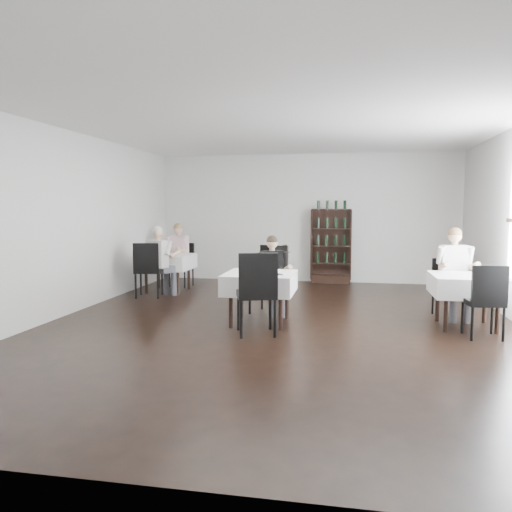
{
  "coord_description": "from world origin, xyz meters",
  "views": [
    {
      "loc": [
        1.0,
        -7.3,
        1.74
      ],
      "look_at": [
        -0.4,
        0.2,
        1.0
      ],
      "focal_mm": 35.0,
      "sensor_mm": 36.0,
      "label": 1
    }
  ],
  "objects": [
    {
      "name": "room_shell",
      "position": [
        0.0,
        0.0,
        1.5
      ],
      "size": [
        9.0,
        9.0,
        9.0
      ],
      "color": "black",
      "rests_on": "ground"
    },
    {
      "name": "wine_shelf",
      "position": [
        0.6,
        4.31,
        0.85
      ],
      "size": [
        0.9,
        0.28,
        1.75
      ],
      "color": "black",
      "rests_on": "ground"
    },
    {
      "name": "main_table",
      "position": [
        -0.3,
        0.0,
        0.62
      ],
      "size": [
        1.03,
        1.03,
        0.77
      ],
      "color": "black",
      "rests_on": "ground"
    },
    {
      "name": "left_table",
      "position": [
        -2.7,
        2.5,
        0.62
      ],
      "size": [
        0.98,
        0.98,
        0.77
      ],
      "color": "black",
      "rests_on": "ground"
    },
    {
      "name": "right_table",
      "position": [
        2.7,
        0.3,
        0.62
      ],
      "size": [
        0.98,
        0.98,
        0.77
      ],
      "color": "black",
      "rests_on": "ground"
    },
    {
      "name": "potted_tree",
      "position": [
        -0.68,
        4.2,
        0.46
      ],
      "size": [
        0.89,
        0.79,
        0.93
      ],
      "primitive_type": "imported",
      "rotation": [
        0.0,
        0.0,
        -0.08
      ],
      "color": "#236020",
      "rests_on": "ground"
    },
    {
      "name": "main_chair_far",
      "position": [
        -0.28,
        0.85,
        0.64
      ],
      "size": [
        0.64,
        0.64,
        1.11
      ],
      "color": "black",
      "rests_on": "ground"
    },
    {
      "name": "main_chair_near",
      "position": [
        -0.21,
        -0.73,
        0.66
      ],
      "size": [
        0.66,
        0.66,
        1.15
      ],
      "color": "black",
      "rests_on": "ground"
    },
    {
      "name": "left_chair_far",
      "position": [
        -2.63,
        3.27,
        0.55
      ],
      "size": [
        0.51,
        0.51,
        0.96
      ],
      "color": "black",
      "rests_on": "ground"
    },
    {
      "name": "left_chair_near",
      "position": [
        -2.81,
        1.72,
        0.61
      ],
      "size": [
        0.57,
        0.57,
        1.07
      ],
      "color": "black",
      "rests_on": "ground"
    },
    {
      "name": "right_chair_far",
      "position": [
        2.57,
        1.09,
        0.53
      ],
      "size": [
        0.45,
        0.46,
        0.92
      ],
      "color": "black",
      "rests_on": "ground"
    },
    {
      "name": "right_chair_near",
      "position": [
        2.8,
        -0.35,
        0.57
      ],
      "size": [
        0.5,
        0.5,
        1.0
      ],
      "color": "black",
      "rests_on": "ground"
    },
    {
      "name": "diner_main",
      "position": [
        -0.2,
        0.67,
        0.75
      ],
      "size": [
        0.58,
        0.61,
        1.29
      ],
      "color": "#404048",
      "rests_on": "ground"
    },
    {
      "name": "diner_left_far",
      "position": [
        -2.7,
        3.06,
        0.82
      ],
      "size": [
        0.59,
        0.63,
        1.41
      ],
      "color": "#404048",
      "rests_on": "ground"
    },
    {
      "name": "diner_left_near",
      "position": [
        -2.59,
        1.84,
        0.81
      ],
      "size": [
        0.6,
        0.64,
        1.4
      ],
      "color": "#404048",
      "rests_on": "ground"
    },
    {
      "name": "diner_right_far",
      "position": [
        2.64,
        0.86,
        0.83
      ],
      "size": [
        0.57,
        0.59,
        1.44
      ],
      "color": "#404048",
      "rests_on": "ground"
    },
    {
      "name": "plate_far",
      "position": [
        -0.18,
        0.15,
        0.79
      ],
      "size": [
        0.32,
        0.32,
        0.08
      ],
      "color": "white",
      "rests_on": "main_table"
    },
    {
      "name": "plate_near",
      "position": [
        -0.22,
        -0.22,
        0.79
      ],
      "size": [
        0.23,
        0.23,
        0.07
      ],
      "color": "white",
      "rests_on": "main_table"
    },
    {
      "name": "pilsner_dark",
      "position": [
        -0.54,
        -0.09,
        0.88
      ],
      "size": [
        0.07,
        0.07,
        0.28
      ],
      "color": "black",
      "rests_on": "main_table"
    },
    {
      "name": "pilsner_lager",
      "position": [
        -0.44,
        0.12,
        0.87
      ],
      "size": [
        0.06,
        0.06,
        0.26
      ],
      "color": "gold",
      "rests_on": "main_table"
    },
    {
      "name": "coke_bottle",
      "position": [
        -0.4,
        0.06,
        0.86
      ],
      "size": [
        0.06,
        0.06,
        0.23
      ],
      "color": "silver",
      "rests_on": "main_table"
    },
    {
      "name": "napkin_cutlery",
      "position": [
        -0.04,
        -0.16,
        0.78
      ],
      "size": [
        0.22,
        0.21,
        0.02
      ],
      "color": "black",
      "rests_on": "main_table"
    },
    {
      "name": "pepper_mill",
      "position": [
        2.88,
        0.44,
        0.82
      ],
      "size": [
        0.04,
        0.04,
        0.1
      ],
      "primitive_type": "cylinder",
      "rotation": [
        0.0,
        0.0,
        -0.04
      ],
      "color": "black",
      "rests_on": "right_table"
    }
  ]
}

